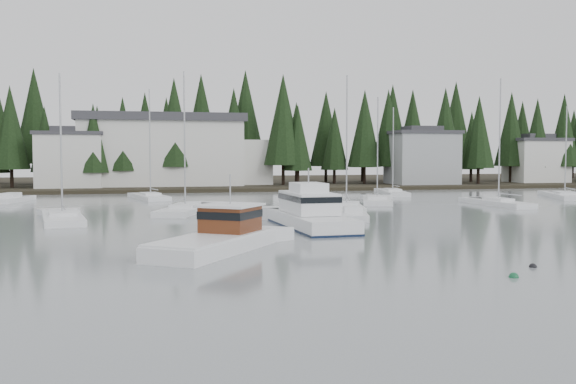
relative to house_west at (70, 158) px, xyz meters
name	(u,v)px	position (x,y,z in m)	size (l,w,h in m)	color
ground	(403,327)	(18.00, -79.00, -4.65)	(260.00, 260.00, 0.00)	gray
far_shore_land	(188,184)	(18.00, 18.00, -4.65)	(240.00, 54.00, 1.00)	black
conifer_treeline	(193,187)	(18.00, 7.00, -4.65)	(200.00, 22.00, 20.00)	black
house_west	(70,158)	(0.00, 0.00, 0.00)	(9.54, 7.42, 8.75)	silver
house_east_a	(422,156)	(54.00, -1.00, 0.25)	(10.60, 8.48, 9.25)	#999EA0
house_east_b	(536,159)	(76.00, 1.00, -0.25)	(9.54, 7.42, 8.25)	silver
harbor_inn	(175,151)	(15.04, 3.34, 1.12)	(29.50, 11.50, 10.90)	silver
lobster_boat_brown	(217,241)	(14.18, -62.32, -4.12)	(8.06, 9.64, 4.71)	white
cabin_cruiser_center	(310,217)	(21.99, -52.54, -3.91)	(4.17, 11.64, 4.93)	white
sailboat_0	(63,220)	(4.06, -44.08, -4.60)	(4.55, 10.75, 12.07)	white
sailboat_3	(185,212)	(13.97, -38.55, -4.59)	(6.26, 11.14, 13.19)	white
sailboat_4	(346,209)	(28.87, -39.69, -4.58)	(4.64, 8.68, 13.13)	white
sailboat_5	(377,202)	(35.00, -31.50, -4.60)	(5.96, 10.01, 11.93)	white
sailboat_7	(151,198)	(11.08, -20.34, -4.58)	(4.60, 9.03, 13.38)	white
sailboat_8	(393,194)	(42.10, -18.32, -4.60)	(4.53, 10.91, 11.91)	white
sailboat_9	(498,205)	(45.94, -37.57, -4.58)	(2.81, 9.70, 13.51)	white
sailboat_10	(565,197)	(59.91, -29.01, -4.60)	(6.42, 10.72, 11.59)	white
runabout_1	(353,217)	(27.03, -47.15, -4.52)	(3.76, 6.61, 1.42)	white
runabout_3	(11,201)	(-3.95, -21.67, -4.52)	(3.87, 7.09, 1.42)	white
mooring_buoy_green	(514,277)	(25.71, -72.67, -4.65)	(0.43, 0.43, 0.43)	#145933
mooring_buoy_dark	(533,267)	(27.97, -70.64, -4.65)	(0.37, 0.37, 0.37)	black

